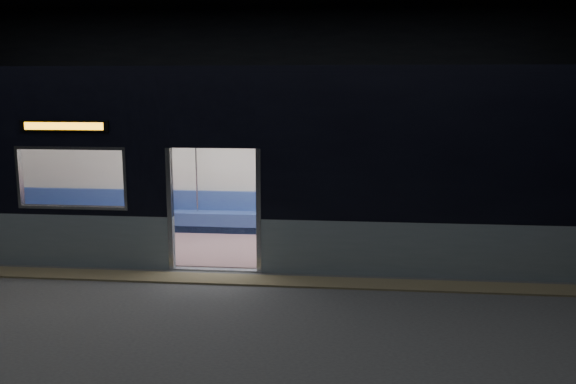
# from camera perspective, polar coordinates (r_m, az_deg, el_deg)

# --- Properties ---
(station_floor) EXTENTS (24.00, 14.00, 0.01)m
(station_floor) POSITION_cam_1_polar(r_m,az_deg,el_deg) (9.35, -8.21, -9.20)
(station_floor) COLOR #47494C
(station_floor) RESTS_ON ground
(station_envelope) EXTENTS (24.00, 14.00, 5.00)m
(station_envelope) POSITION_cam_1_polar(r_m,az_deg,el_deg) (8.85, -8.82, 13.84)
(station_envelope) COLOR black
(station_envelope) RESTS_ON station_floor
(tactile_strip) EXTENTS (22.80, 0.50, 0.03)m
(tactile_strip) POSITION_cam_1_polar(r_m,az_deg,el_deg) (9.85, -7.43, -8.05)
(tactile_strip) COLOR #8C7F59
(tactile_strip) RESTS_ON station_floor
(metro_car) EXTENTS (18.00, 3.04, 3.35)m
(metro_car) POSITION_cam_1_polar(r_m,az_deg,el_deg) (11.38, -5.35, 3.87)
(metro_car) COLOR #8D9DA8
(metro_car) RESTS_ON station_floor
(passenger) EXTENTS (0.41, 0.65, 1.29)m
(passenger) POSITION_cam_1_polar(r_m,az_deg,el_deg) (12.94, -12.12, -0.39)
(passenger) COLOR black
(passenger) RESTS_ON metro_car
(handbag) EXTENTS (0.32, 0.30, 0.14)m
(handbag) POSITION_cam_1_polar(r_m,az_deg,el_deg) (12.78, -12.50, -1.01)
(handbag) COLOR black
(handbag) RESTS_ON passenger
(transit_map) EXTENTS (0.90, 0.03, 0.58)m
(transit_map) POSITION_cam_1_polar(r_m,az_deg,el_deg) (12.79, 17.74, 2.30)
(transit_map) COLOR white
(transit_map) RESTS_ON metro_car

